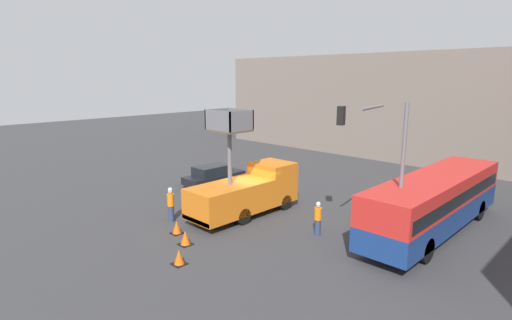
# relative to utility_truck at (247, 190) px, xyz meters

# --- Properties ---
(ground_plane) EXTENTS (120.00, 120.00, 0.00)m
(ground_plane) POSITION_rel_utility_truck_xyz_m (0.06, 0.36, -1.47)
(ground_plane) COLOR #38383A
(building_backdrop_far) EXTENTS (44.00, 10.00, 10.07)m
(building_backdrop_far) POSITION_rel_utility_truck_xyz_m (0.06, 24.43, 3.57)
(building_backdrop_far) COLOR gray
(building_backdrop_far) RESTS_ON ground_plane
(utility_truck) EXTENTS (2.35, 6.99, 6.17)m
(utility_truck) POSITION_rel_utility_truck_xyz_m (0.00, 0.00, 0.00)
(utility_truck) COLOR orange
(utility_truck) RESTS_ON ground_plane
(city_bus) EXTENTS (2.58, 11.94, 3.01)m
(city_bus) POSITION_rel_utility_truck_xyz_m (8.82, 4.79, 0.32)
(city_bus) COLOR navy
(city_bus) RESTS_ON ground_plane
(traffic_light_pole) EXTENTS (3.20, 2.95, 6.82)m
(traffic_light_pole) POSITION_rel_utility_truck_xyz_m (7.51, 1.22, 3.07)
(traffic_light_pole) COLOR slate
(traffic_light_pole) RESTS_ON ground_plane
(road_worker_near_truck) EXTENTS (0.38, 0.38, 1.94)m
(road_worker_near_truck) POSITION_rel_utility_truck_xyz_m (-2.18, -3.74, -0.49)
(road_worker_near_truck) COLOR navy
(road_worker_near_truck) RESTS_ON ground_plane
(road_worker_directing) EXTENTS (0.38, 0.38, 1.74)m
(road_worker_directing) POSITION_rel_utility_truck_xyz_m (4.77, 0.38, -0.61)
(road_worker_directing) COLOR navy
(road_worker_directing) RESTS_ON ground_plane
(traffic_cone_near_truck) EXTENTS (0.61, 0.61, 0.69)m
(traffic_cone_near_truck) POSITION_rel_utility_truck_xyz_m (1.00, -5.08, -1.14)
(traffic_cone_near_truck) COLOR black
(traffic_cone_near_truck) RESTS_ON ground_plane
(traffic_cone_mid_road) EXTENTS (0.58, 0.58, 0.67)m
(traffic_cone_mid_road) POSITION_rel_utility_truck_xyz_m (-0.46, -4.56, -1.16)
(traffic_cone_mid_road) COLOR black
(traffic_cone_mid_road) RESTS_ON ground_plane
(traffic_cone_far_side) EXTENTS (0.58, 0.58, 0.66)m
(traffic_cone_far_side) POSITION_rel_utility_truck_xyz_m (2.49, -6.48, -1.16)
(traffic_cone_far_side) COLOR black
(traffic_cone_far_side) RESTS_ON ground_plane
(parked_car_curbside) EXTENTS (1.79, 4.73, 1.47)m
(parked_car_curbside) POSITION_rel_utility_truck_xyz_m (-6.47, 2.83, -0.73)
(parked_car_curbside) COLOR black
(parked_car_curbside) RESTS_ON ground_plane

